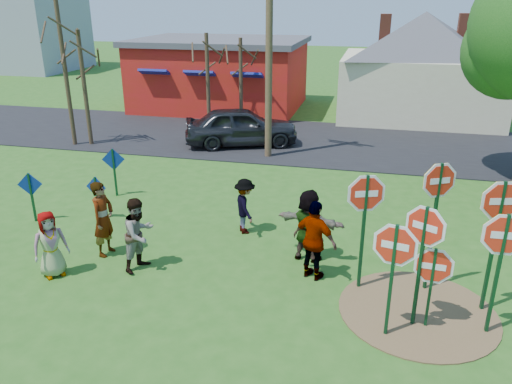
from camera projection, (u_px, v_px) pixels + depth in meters
ground at (222, 264)px, 12.12m from camera, size 120.00×120.00×0.00m
road at (296, 140)px, 22.54m from camera, size 120.00×7.50×0.04m
dirt_patch at (417, 311)px, 10.24m from camera, size 3.20×3.20×0.03m
red_building at (221, 73)px, 28.91m from camera, size 9.40×7.69×3.90m
cream_house at (421, 61)px, 26.20m from camera, size 9.40×9.40×6.50m
distant_building at (16, 23)px, 43.90m from camera, size 10.00×8.00×8.00m
stop_sign_a at (394, 256)px, 8.96m from camera, size 1.08×0.26×2.46m
stop_sign_b at (438, 195)px, 10.26m from camera, size 0.91×0.49×3.07m
stop_sign_c at (424, 240)px, 9.19m from camera, size 0.94×0.55×2.67m
stop_sign_d at (499, 214)px, 9.55m from camera, size 1.07×0.29×2.98m
stop_sign_e at (433, 272)px, 9.37m from camera, size 0.99×0.09×1.84m
stop_sign_f at (503, 245)px, 8.96m from camera, size 1.11×0.08×2.63m
stop_sign_g at (365, 206)px, 10.43m from camera, size 1.05×0.40×2.80m
blue_diamond_b at (31, 191)px, 14.11m from camera, size 0.66×0.23×1.47m
blue_diamond_c at (97, 193)px, 14.30m from camera, size 0.64×0.06×1.31m
blue_diamond_d at (114, 166)px, 15.94m from camera, size 0.70×0.21×1.60m
person_a at (50, 244)px, 11.35m from camera, size 0.89×0.92×1.59m
person_b at (103, 219)px, 12.26m from camera, size 0.51×0.73×1.92m
person_c at (139, 234)px, 11.62m from camera, size 0.92×1.04×1.78m
person_d at (245, 206)px, 13.48m from camera, size 0.99×1.15×1.54m
person_e at (315, 241)px, 11.18m from camera, size 1.20×0.89×1.89m
person_f at (308, 225)px, 12.02m from camera, size 1.77×0.89×1.82m
suv at (241, 126)px, 21.52m from camera, size 5.20×3.53×1.64m
utility_pole at (269, 40)px, 18.64m from camera, size 2.06×0.73×8.68m
bare_tree_west at (83, 72)px, 20.84m from camera, size 1.80×1.80×4.84m
bare_tree_east at (241, 70)px, 24.00m from camera, size 1.80×1.80×4.29m
bare_tree_mid at (63, 53)px, 20.49m from camera, size 1.80×1.80×6.04m
bare_tree_extra at (207, 69)px, 23.20m from camera, size 1.80×1.80×4.56m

